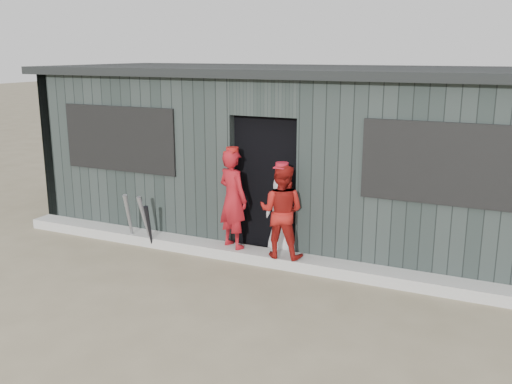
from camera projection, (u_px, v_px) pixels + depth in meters
The scene contains 9 objects.
ground at pixel (189, 314), 6.38m from camera, with size 80.00×80.00×0.00m, color #736850.
curb at pixel (257, 256), 7.97m from camera, with size 8.00×0.36×0.15m, color #A5A4A0.
bat_left at pixel (129, 219), 8.55m from camera, with size 0.07×0.07×0.85m, color gray.
bat_mid at pixel (145, 222), 8.43m from camera, with size 0.07×0.07×0.82m, color gray.
bat_right at pixel (149, 227), 8.35m from camera, with size 0.07×0.07×0.70m, color black.
player_red_left at pixel (233, 199), 7.96m from camera, with size 0.51×0.34×1.41m, color maroon.
player_red_right at pixel (281, 211), 7.59m from camera, with size 0.62×0.48×1.27m, color maroon.
player_grey_back at pixel (283, 216), 8.04m from camera, with size 0.58×0.38×1.18m, color #BBBBBB.
dugout at pixel (301, 152), 9.16m from camera, with size 8.30×3.30×2.62m.
Camera 1 is at (3.15, -5.01, 2.86)m, focal length 40.00 mm.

